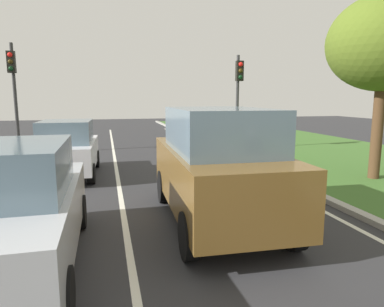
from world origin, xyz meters
TOP-DOWN VIEW (x-y plane):
  - ground_plane at (0.00, 14.00)m, footprint 60.00×60.00m
  - lane_line_center at (-0.70, 14.00)m, footprint 0.12×32.00m
  - lane_line_right_edge at (3.60, 14.00)m, footprint 0.12×32.00m
  - grass_verge_right at (8.50, 14.00)m, footprint 9.00×48.00m
  - curb_right at (4.10, 14.00)m, footprint 0.24×48.00m
  - car_suv_ahead at (1.11, 8.69)m, footprint 2.10×4.56m
  - car_sedan_left_lane at (-2.34, 7.51)m, footprint 1.86×4.31m
  - car_hatchback_far at (-2.18, 13.77)m, footprint 1.82×3.75m
  - traffic_light_near_right at (5.01, 17.57)m, footprint 0.32×0.50m
  - traffic_light_overhead_left at (-4.77, 18.82)m, footprint 0.32×0.50m

SIDE VIEW (x-z plane):
  - ground_plane at x=0.00m, z-range 0.00..0.00m
  - lane_line_center at x=-0.70m, z-range 0.00..0.01m
  - lane_line_right_edge at x=3.60m, z-range 0.00..0.01m
  - grass_verge_right at x=8.50m, z-range 0.00..0.06m
  - curb_right at x=4.10m, z-range 0.00..0.12m
  - car_hatchback_far at x=-2.18m, z-range -0.01..1.77m
  - car_sedan_left_lane at x=-2.34m, z-range -0.01..1.85m
  - car_suv_ahead at x=1.11m, z-range 0.03..2.31m
  - traffic_light_near_right at x=5.01m, z-range 0.77..5.17m
  - traffic_light_overhead_left at x=-4.77m, z-range 0.78..5.57m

